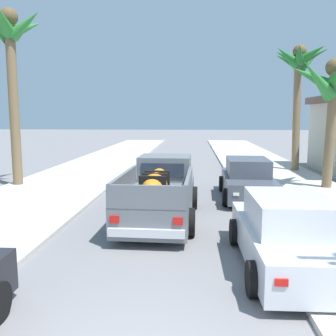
{
  "coord_description": "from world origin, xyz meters",
  "views": [
    {
      "loc": [
        0.9,
        -4.0,
        3.15
      ],
      "look_at": [
        -0.04,
        9.58,
        1.2
      ],
      "focal_mm": 38.99,
      "sensor_mm": 36.0,
      "label": 1
    }
  ],
  "objects_px": {
    "pickup_truck": "(160,193)",
    "palm_tree_right_mid": "(299,69)",
    "palm_tree_left_fore": "(9,47)",
    "palm_tree_left_mid": "(333,83)",
    "car_left_near": "(247,180)",
    "car_left_mid": "(287,235)"
  },
  "relations": [
    {
      "from": "palm_tree_left_fore",
      "to": "palm_tree_left_mid",
      "type": "xyz_separation_m",
      "value": [
        13.59,
        0.11,
        -1.6
      ]
    },
    {
      "from": "palm_tree_left_mid",
      "to": "palm_tree_right_mid",
      "type": "bearing_deg",
      "value": 89.08
    },
    {
      "from": "car_left_near",
      "to": "palm_tree_left_fore",
      "type": "xyz_separation_m",
      "value": [
        -9.98,
        1.67,
        5.36
      ]
    },
    {
      "from": "car_left_near",
      "to": "car_left_mid",
      "type": "distance_m",
      "value": 6.51
    },
    {
      "from": "pickup_truck",
      "to": "palm_tree_left_mid",
      "type": "xyz_separation_m",
      "value": [
        6.7,
        4.82,
        3.65
      ]
    },
    {
      "from": "pickup_truck",
      "to": "palm_tree_left_fore",
      "type": "bearing_deg",
      "value": 145.68
    },
    {
      "from": "pickup_truck",
      "to": "palm_tree_right_mid",
      "type": "height_order",
      "value": "palm_tree_right_mid"
    },
    {
      "from": "car_left_mid",
      "to": "palm_tree_right_mid",
      "type": "relative_size",
      "value": 0.61
    },
    {
      "from": "pickup_truck",
      "to": "palm_tree_right_mid",
      "type": "distance_m",
      "value": 13.29
    },
    {
      "from": "palm_tree_left_fore",
      "to": "palm_tree_right_mid",
      "type": "bearing_deg",
      "value": 22.25
    },
    {
      "from": "car_left_near",
      "to": "car_left_mid",
      "type": "relative_size",
      "value": 1.0
    },
    {
      "from": "car_left_near",
      "to": "palm_tree_left_fore",
      "type": "distance_m",
      "value": 11.45
    },
    {
      "from": "pickup_truck",
      "to": "car_left_near",
      "type": "xyz_separation_m",
      "value": [
        3.09,
        3.04,
        -0.1
      ]
    },
    {
      "from": "pickup_truck",
      "to": "palm_tree_left_fore",
      "type": "distance_m",
      "value": 9.87
    },
    {
      "from": "car_left_mid",
      "to": "palm_tree_left_fore",
      "type": "relative_size",
      "value": 0.56
    },
    {
      "from": "pickup_truck",
      "to": "car_left_mid",
      "type": "bearing_deg",
      "value": -49.53
    },
    {
      "from": "car_left_near",
      "to": "palm_tree_right_mid",
      "type": "xyz_separation_m",
      "value": [
        3.7,
        7.26,
        5.03
      ]
    },
    {
      "from": "pickup_truck",
      "to": "palm_tree_left_mid",
      "type": "relative_size",
      "value": 0.96
    },
    {
      "from": "car_left_near",
      "to": "palm_tree_left_mid",
      "type": "distance_m",
      "value": 5.5
    },
    {
      "from": "palm_tree_left_mid",
      "to": "palm_tree_right_mid",
      "type": "height_order",
      "value": "palm_tree_right_mid"
    },
    {
      "from": "car_left_near",
      "to": "palm_tree_left_mid",
      "type": "height_order",
      "value": "palm_tree_left_mid"
    },
    {
      "from": "pickup_truck",
      "to": "car_left_near",
      "type": "relative_size",
      "value": 1.23
    }
  ]
}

